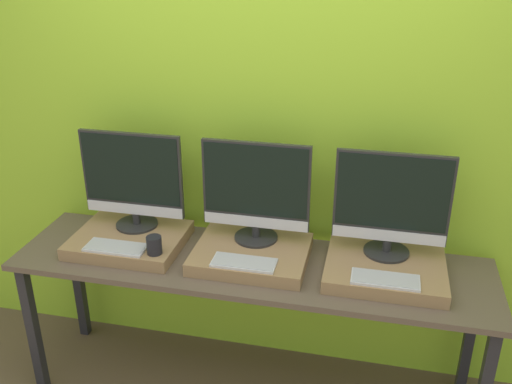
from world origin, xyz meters
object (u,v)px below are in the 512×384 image
monitor_right (391,203)px  keyboard_center (244,262)px  monitor_left (133,179)px  mug (154,245)px  keyboard_left (116,247)px  keyboard_right (385,279)px  monitor_center (256,191)px

monitor_right → keyboard_center: bearing=-158.6°
monitor_left → mug: bearing=-51.2°
keyboard_left → keyboard_right: 1.27m
keyboard_center → keyboard_right: size_ratio=1.00×
keyboard_left → mug: mug is taller
monitor_left → keyboard_left: (-0.00, -0.25, -0.25)m
mug → keyboard_right: size_ratio=0.30×
monitor_left → monitor_right: same height
monitor_right → keyboard_right: 0.36m
keyboard_left → monitor_right: 1.32m
monitor_right → keyboard_right: size_ratio=1.77×
mug → keyboard_right: mug is taller
keyboard_left → mug: 0.20m
keyboard_left → mug: bearing=0.0°
keyboard_left → monitor_right: bearing=11.1°
keyboard_left → monitor_center: monitor_center is taller
keyboard_right → keyboard_center: bearing=180.0°
monitor_left → keyboard_right: bearing=-11.1°
keyboard_left → mug: (0.20, 0.00, 0.04)m
monitor_center → keyboard_right: (0.64, -0.25, -0.25)m
monitor_left → monitor_center: bearing=0.0°
monitor_right → keyboard_right: monitor_right is taller
mug → keyboard_center: (0.44, 0.00, -0.04)m
monitor_left → monitor_center: size_ratio=1.00×
keyboard_left → keyboard_center: size_ratio=1.00×
keyboard_right → mug: bearing=180.0°
keyboard_center → monitor_right: (0.64, 0.25, 0.25)m
monitor_center → mug: bearing=-150.3°
mug → monitor_center: bearing=29.7°
monitor_center → keyboard_center: monitor_center is taller
mug → keyboard_center: mug is taller
keyboard_left → keyboard_center: bearing=0.0°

